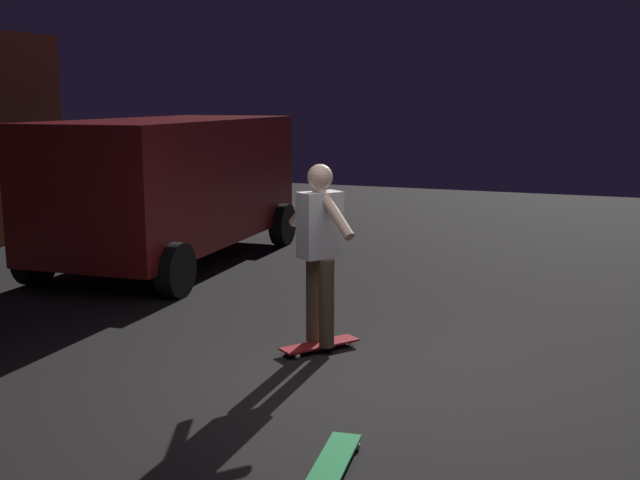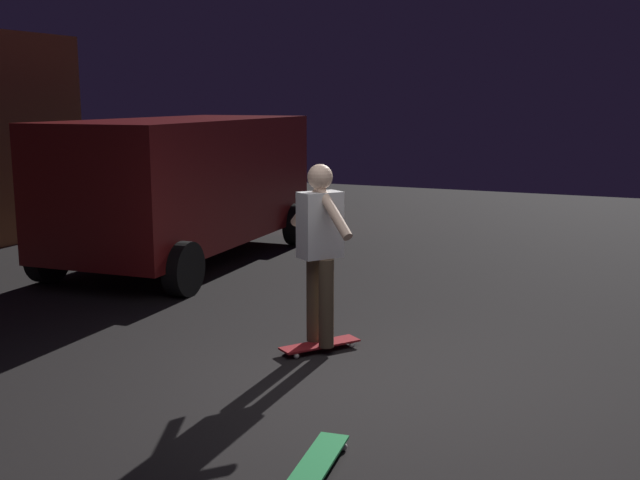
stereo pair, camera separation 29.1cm
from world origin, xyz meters
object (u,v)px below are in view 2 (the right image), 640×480
at_px(parked_van, 185,181).
at_px(skater, 320,241).
at_px(skateboard_spare, 318,461).
at_px(skateboard_ridden, 320,345).

distance_m(parked_van, skater, 4.45).
relative_size(parked_van, skater, 2.81).
bearing_deg(parked_van, skater, -130.85).
xyz_separation_m(parked_van, skateboard_spare, (-5.05, -4.28, -1.11)).
bearing_deg(skateboard_ridden, skateboard_spare, -156.69).
height_order(skateboard_spare, skater, skater).
relative_size(skateboard_ridden, skateboard_spare, 0.94).
height_order(parked_van, skater, parked_van).
bearing_deg(skater, skateboard_spare, -156.69).
bearing_deg(skateboard_ridden, skater, -135.00).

